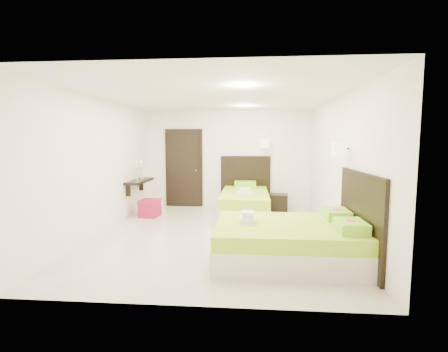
# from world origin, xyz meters

# --- Properties ---
(floor) EXTENTS (5.50, 5.50, 0.00)m
(floor) POSITION_xyz_m (0.00, 0.00, 0.00)
(floor) COLOR beige
(floor) RESTS_ON ground
(bed_single) EXTENTS (1.34, 2.23, 1.84)m
(bed_single) POSITION_xyz_m (0.49, 1.72, 0.33)
(bed_single) COLOR beige
(bed_single) RESTS_ON ground
(bed_double) EXTENTS (2.14, 1.82, 1.77)m
(bed_double) POSITION_xyz_m (1.26, -1.25, 0.32)
(bed_double) COLOR beige
(bed_double) RESTS_ON ground
(nightstand) EXTENTS (0.52, 0.48, 0.43)m
(nightstand) POSITION_xyz_m (1.35, 2.32, 0.21)
(nightstand) COLOR black
(nightstand) RESTS_ON ground
(ottoman) EXTENTS (0.46, 0.46, 0.41)m
(ottoman) POSITION_xyz_m (-1.76, 1.36, 0.21)
(ottoman) COLOR maroon
(ottoman) RESTS_ON ground
(door) EXTENTS (1.02, 0.15, 2.14)m
(door) POSITION_xyz_m (-1.20, 2.70, 1.05)
(door) COLOR black
(door) RESTS_ON ground
(console_shelf) EXTENTS (0.35, 1.20, 0.78)m
(console_shelf) POSITION_xyz_m (-2.08, 1.60, 0.82)
(console_shelf) COLOR black
(console_shelf) RESTS_ON ground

